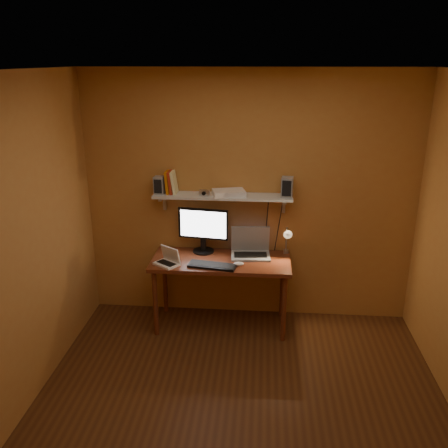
# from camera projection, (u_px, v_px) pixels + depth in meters

# --- Properties ---
(room) EXTENTS (3.44, 3.24, 2.64)m
(room) POSITION_uv_depth(u_px,v_px,m) (241.00, 262.00, 3.38)
(room) COLOR #512D14
(room) RESTS_ON ground
(desk) EXTENTS (1.40, 0.60, 0.75)m
(desk) POSITION_uv_depth(u_px,v_px,m) (221.00, 267.00, 4.82)
(desk) COLOR brown
(desk) RESTS_ON ground
(wall_shelf) EXTENTS (1.40, 0.25, 0.21)m
(wall_shelf) POSITION_uv_depth(u_px,v_px,m) (223.00, 196.00, 4.77)
(wall_shelf) COLOR silver
(wall_shelf) RESTS_ON room
(monitor) EXTENTS (0.52, 0.25, 0.47)m
(monitor) POSITION_uv_depth(u_px,v_px,m) (203.00, 228.00, 4.90)
(monitor) COLOR black
(monitor) RESTS_ON desk
(laptop) EXTENTS (0.41, 0.31, 0.29)m
(laptop) POSITION_uv_depth(u_px,v_px,m) (250.00, 248.00, 4.88)
(laptop) COLOR gray
(laptop) RESTS_ON desk
(netbook) EXTENTS (0.29, 0.27, 0.18)m
(netbook) POSITION_uv_depth(u_px,v_px,m) (168.00, 259.00, 4.67)
(netbook) COLOR white
(netbook) RESTS_ON desk
(keyboard) EXTENTS (0.49, 0.23, 0.02)m
(keyboard) POSITION_uv_depth(u_px,v_px,m) (212.00, 266.00, 4.62)
(keyboard) COLOR black
(keyboard) RESTS_ON desk
(mouse) EXTENTS (0.12, 0.09, 0.04)m
(mouse) POSITION_uv_depth(u_px,v_px,m) (238.00, 264.00, 4.64)
(mouse) COLOR white
(mouse) RESTS_ON desk
(desk_lamp) EXTENTS (0.09, 0.23, 0.38)m
(desk_lamp) POSITION_uv_depth(u_px,v_px,m) (287.00, 238.00, 4.78)
(desk_lamp) COLOR silver
(desk_lamp) RESTS_ON desk
(speaker_left) EXTENTS (0.11, 0.11, 0.18)m
(speaker_left) POSITION_uv_depth(u_px,v_px,m) (159.00, 185.00, 4.77)
(speaker_left) COLOR gray
(speaker_left) RESTS_ON wall_shelf
(speaker_right) EXTENTS (0.12, 0.12, 0.20)m
(speaker_right) POSITION_uv_depth(u_px,v_px,m) (287.00, 187.00, 4.67)
(speaker_right) COLOR gray
(speaker_right) RESTS_ON wall_shelf
(books) EXTENTS (0.12, 0.16, 0.23)m
(books) POSITION_uv_depth(u_px,v_px,m) (171.00, 182.00, 4.79)
(books) COLOR #C36510
(books) RESTS_ON wall_shelf
(shelf_camera) EXTENTS (0.11, 0.06, 0.06)m
(shelf_camera) POSITION_uv_depth(u_px,v_px,m) (205.00, 193.00, 4.72)
(shelf_camera) COLOR silver
(shelf_camera) RESTS_ON wall_shelf
(router) EXTENTS (0.36, 0.28, 0.05)m
(router) POSITION_uv_depth(u_px,v_px,m) (229.00, 193.00, 4.74)
(router) COLOR white
(router) RESTS_ON wall_shelf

